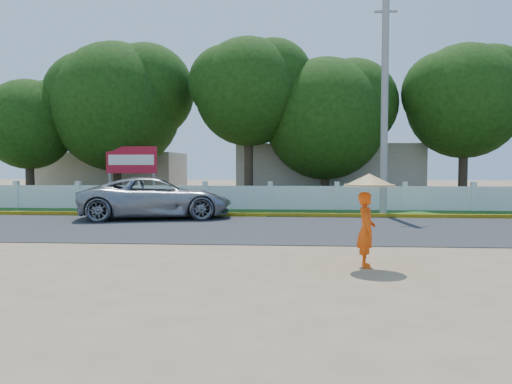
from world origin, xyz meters
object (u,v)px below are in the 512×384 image
vehicle (156,198)px  billboard (132,163)px  utility_pole (385,105)px  monk_with_parasol (368,206)px

vehicle → billboard: 5.86m
utility_pole → billboard: 12.16m
monk_with_parasol → billboard: billboard is taller
vehicle → billboard: (-2.60, 5.07, 1.35)m
monk_with_parasol → billboard: size_ratio=0.63×
billboard → monk_with_parasol: bearing=-56.2°
utility_pole → monk_with_parasol: bearing=-101.9°
utility_pole → vehicle: utility_pole is taller
monk_with_parasol → billboard: bearing=123.8°
utility_pole → vehicle: size_ratio=1.56×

